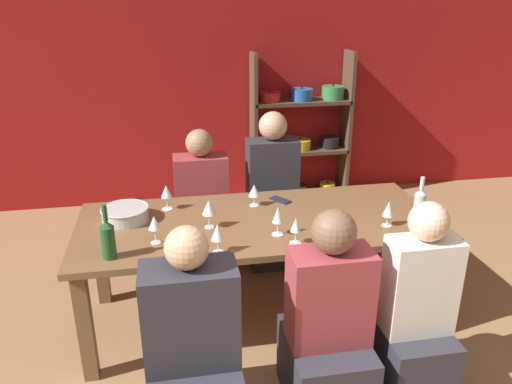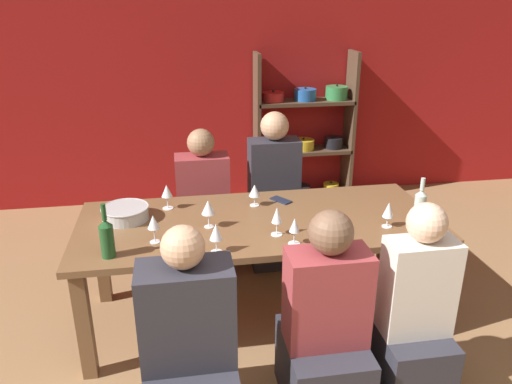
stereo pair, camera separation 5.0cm
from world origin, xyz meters
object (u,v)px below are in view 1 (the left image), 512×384
Objects in this scene: wine_glass_white_b at (278,216)px; wine_glass_empty_a at (388,209)px; mixing_bowl at (125,213)px; cell_phone at (280,200)px; wine_glass_red_c at (218,233)px; person_far_a at (272,207)px; wine_bottle_dark at (108,238)px; wine_glass_white_a at (296,226)px; wine_glass_red_d at (209,208)px; person_near_a at (414,327)px; shelf_unit at (302,138)px; wine_glass_red_a at (254,191)px; person_far_b at (203,218)px; wine_glass_red_b at (154,224)px; wine_glass_red_e at (166,192)px; person_near_b at (327,338)px; dining_table at (259,232)px; wine_bottle_green at (419,206)px; person_near_c at (193,363)px.

wine_glass_white_b reaches higher than wine_glass_empty_a.
mixing_bowl is 1.84× the size of cell_phone.
wine_glass_empty_a is (1.06, 0.16, -0.01)m from wine_glass_red_c.
wine_glass_red_c is 1.37m from person_far_a.
wine_glass_red_c reaches higher than mixing_bowl.
wine_bottle_dark is at bearing 175.37° from wine_glass_red_c.
wine_glass_red_d is (-0.46, 0.30, 0.02)m from wine_glass_white_a.
person_near_a is (0.61, -0.59, -0.43)m from wine_glass_white_b.
shelf_unit reaches higher than wine_glass_red_a.
wine_glass_empty_a is 0.14× the size of person_far_b.
mixing_bowl is 0.97× the size of wine_bottle_dark.
wine_glass_red_a is (0.89, 0.56, -0.01)m from wine_bottle_dark.
wine_glass_red_b is 1.00× the size of wine_glass_red_e.
cell_phone is 0.13× the size of person_far_a.
cell_phone is at bearing 0.38° from wine_glass_red_e.
person_far_b reaches higher than person_near_b.
person_near_a reaches higher than wine_glass_white_b.
wine_glass_red_e is 0.78m from cell_phone.
wine_glass_red_d is 0.41m from wine_glass_red_e.
person_near_a is 1.01× the size of person_near_b.
wine_glass_red_c is at bearing -171.64° from wine_glass_empty_a.
wine_glass_red_d reaches higher than dining_table.
wine_glass_white_a is 0.93× the size of wine_glass_red_c.
wine_glass_white_b is 0.74m from person_near_b.
wine_glass_red_d is 1.33m from person_near_a.
wine_glass_red_c is at bearing -173.83° from wine_bottle_green.
dining_table is at bearing 130.15° from person_near_a.
wine_glass_empty_a is at bearing -13.08° from mixing_bowl.
wine_glass_white_b is at bearing -82.66° from wine_glass_red_a.
wine_glass_red_a is (-0.94, 0.48, -0.02)m from wine_bottle_green.
wine_glass_red_c is 0.14× the size of person_far_a.
person_near_b is at bearing -42.56° from mixing_bowl.
person_near_b is (0.14, -0.58, -0.44)m from wine_glass_white_b.
wine_glass_empty_a is 1.46m from person_near_c.
wine_glass_empty_a is 1.41m from wine_glass_red_e.
person_near_c is at bearing 66.06° from person_far_a.
wine_bottle_green reaches higher than mixing_bowl.
wine_glass_white_a is 0.64m from cell_phone.
wine_bottle_dark is at bearing -117.43° from wine_glass_red_e.
wine_bottle_green reaches higher than wine_glass_white_a.
wine_glass_red_c is 1.06× the size of cell_phone.
wine_glass_red_d is at bearing 156.13° from wine_glass_white_b.
person_near_a reaches higher than wine_bottle_green.
mixing_bowl is 0.26× the size of person_near_a.
person_near_a is (-0.26, -0.56, -0.43)m from wine_bottle_green.
wine_glass_empty_a reaches higher than cell_phone.
cell_phone is at bearing 52.73° from wine_glass_red_c.
person_near_b is at bearing -102.45° from shelf_unit.
shelf_unit is 2.53m from mixing_bowl.
dining_table is at bearing 72.17° from person_far_a.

